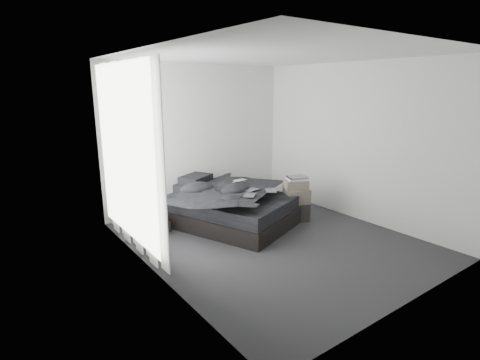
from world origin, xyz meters
TOP-DOWN VIEW (x-y plane):
  - floor at (0.00, 0.00)m, footprint 3.60×4.20m
  - ceiling at (0.00, 0.00)m, footprint 3.60×4.20m
  - wall_back at (0.00, 2.10)m, footprint 3.60×0.01m
  - wall_front at (0.00, -2.10)m, footprint 3.60×0.01m
  - wall_left at (-1.80, 0.00)m, footprint 0.01×4.20m
  - wall_right at (1.80, 0.00)m, footprint 0.01×4.20m
  - window_left at (-1.78, 0.90)m, footprint 0.02×2.00m
  - curtain_left at (-1.73, 0.90)m, footprint 0.06×2.12m
  - bed at (-0.11, 0.93)m, footprint 2.05×2.32m
  - mattress at (-0.11, 0.93)m, footprint 1.98×2.25m
  - duvet at (-0.09, 0.88)m, footprint 1.92×2.04m
  - pillow_lower at (-0.42, 1.61)m, footprint 0.68×0.57m
  - pillow_upper at (-0.35, 1.61)m, footprint 0.65×0.58m
  - laptop at (0.21, 1.10)m, footprint 0.32×0.21m
  - comic_a at (-0.14, 0.36)m, footprint 0.29×0.28m
  - comic_b at (0.07, 0.60)m, footprint 0.26×0.19m
  - comic_c at (0.29, 0.38)m, footprint 0.27×0.29m
  - side_stand at (-1.31, 1.23)m, footprint 0.50×0.50m
  - papers at (-1.30, 1.22)m, footprint 0.31×0.25m
  - floor_books at (-1.16, 1.26)m, footprint 0.22×0.26m
  - box_lower at (0.89, 0.43)m, footprint 0.51×0.47m
  - box_mid at (0.89, 0.41)m, footprint 0.47×0.42m
  - box_upper at (0.88, 0.43)m, footprint 0.46×0.43m
  - art_book_white at (0.89, 0.43)m, footprint 0.39×0.36m
  - art_book_snake at (0.89, 0.41)m, footprint 0.37×0.33m

SIDE VIEW (x-z plane):
  - floor at x=0.00m, z-range -0.01..0.01m
  - floor_books at x=-1.16m, z-range 0.00..0.16m
  - bed at x=-0.11m, z-range 0.00..0.26m
  - box_lower at x=0.89m, z-range 0.00..0.31m
  - side_stand at x=-1.31m, z-range 0.00..0.72m
  - mattress at x=-0.11m, z-range 0.26..0.47m
  - box_mid at x=0.89m, z-range 0.31..0.54m
  - pillow_lower at x=-0.42m, z-range 0.47..0.60m
  - duvet at x=-0.09m, z-range 0.47..0.69m
  - box_upper at x=0.88m, z-range 0.54..0.70m
  - pillow_upper at x=-0.35m, z-range 0.60..0.72m
  - comic_a at x=-0.14m, z-range 0.69..0.70m
  - comic_b at x=0.07m, z-range 0.70..0.70m
  - laptop at x=0.21m, z-range 0.69..0.72m
  - comic_c at x=0.29m, z-range 0.70..0.71m
  - art_book_white at x=0.89m, z-range 0.70..0.73m
  - papers at x=-1.30m, z-range 0.72..0.74m
  - art_book_snake at x=0.89m, z-range 0.73..0.76m
  - curtain_left at x=-1.73m, z-range 0.04..2.52m
  - wall_back at x=0.00m, z-range 0.00..2.60m
  - wall_front at x=0.00m, z-range 0.00..2.60m
  - wall_left at x=-1.80m, z-range 0.00..2.60m
  - wall_right at x=1.80m, z-range 0.00..2.60m
  - window_left at x=-1.78m, z-range 0.20..2.50m
  - ceiling at x=0.00m, z-range 2.60..2.60m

